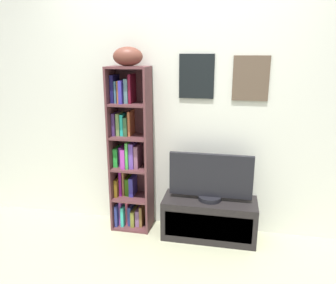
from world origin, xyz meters
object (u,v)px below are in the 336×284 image
object	(u,v)px
bookshelf	(129,155)
television	(211,178)
football	(128,56)
tv_stand	(209,218)

from	to	relation	value
bookshelf	television	xyz separation A→B (m)	(0.80, -0.07, -0.15)
television	football	bearing A→B (deg)	176.86
bookshelf	football	size ratio (longest dim) A/B	6.00
football	tv_stand	size ratio (longest dim) A/B	0.30
bookshelf	television	size ratio (longest dim) A/B	2.09
bookshelf	football	world-z (taller)	football
bookshelf	football	bearing A→B (deg)	-46.74
bookshelf	football	distance (m)	0.94
football	television	xyz separation A→B (m)	(0.78, -0.04, -1.08)
football	bookshelf	bearing A→B (deg)	133.26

